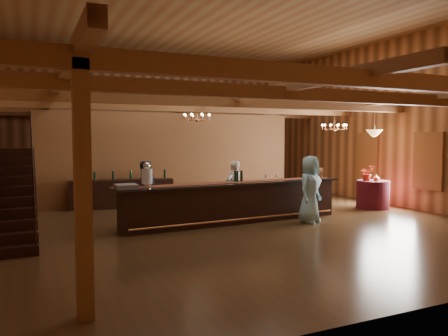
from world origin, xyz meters
name	(u,v)px	position (x,y,z in m)	size (l,w,h in m)	color
floor	(228,218)	(0.00, 0.00, 0.00)	(14.00, 14.00, 0.00)	#45301A
ceiling	(228,19)	(0.00, 0.00, 5.50)	(14.00, 14.00, 0.00)	brown
wall_back	(158,126)	(0.00, 7.00, 2.75)	(12.00, 0.10, 5.50)	#BA7B48
wall_right	(391,123)	(6.00, 0.00, 2.75)	(0.10, 14.00, 5.50)	#BA7B48
beam_grid	(220,103)	(0.00, 0.51, 3.24)	(11.90, 13.90, 0.39)	brown
support_posts	(236,162)	(0.00, -0.50, 1.60)	(9.20, 10.20, 3.20)	brown
partition_wall	(172,158)	(-0.50, 3.50, 1.55)	(9.00, 0.18, 3.10)	brown
window_right_front	(428,161)	(5.95, -1.60, 1.55)	(0.12, 1.05, 1.75)	white
window_right_back	(367,157)	(5.95, 1.00, 1.55)	(0.12, 1.05, 1.75)	white
staircase	(11,196)	(-5.45, -0.74, 1.00)	(1.00, 2.80, 2.00)	black
backroom_boxes	(162,182)	(-0.29, 5.50, 0.53)	(4.10, 0.60, 1.10)	black
tasting_bar	(234,202)	(-0.12, -0.68, 0.54)	(6.44, 1.15, 1.08)	black
beverage_dispenser	(147,175)	(-2.49, -0.75, 1.36)	(0.26, 0.26, 0.60)	silver
glass_rack_tray	(126,186)	(-3.02, -0.88, 1.12)	(0.50, 0.50, 0.10)	gray
raffle_drum	(317,172)	(2.62, -0.59, 1.24)	(0.34, 0.24, 0.30)	#986333
bar_bottle_0	(235,176)	(-0.03, -0.55, 1.22)	(0.07, 0.07, 0.30)	black
bar_bottle_1	(237,176)	(0.03, -0.55, 1.22)	(0.07, 0.07, 0.30)	black
bar_bottle_2	(242,176)	(0.16, -0.54, 1.22)	(0.07, 0.07, 0.30)	black
backbar_shelf	(122,194)	(-2.35, 2.98, 0.45)	(3.23, 0.50, 0.91)	black
round_table	(373,194)	(4.91, -0.41, 0.44)	(1.02, 1.02, 0.89)	#4D131F
chandelier_left	(197,117)	(-0.58, 0.87, 2.85)	(0.80, 0.80, 0.50)	#CF7F4A
chandelier_right	(334,127)	(4.14, 0.60, 2.61)	(0.80, 0.80, 0.74)	#CF7F4A
pendant_lamp	(374,133)	(4.91, -0.41, 2.40)	(0.52, 0.52, 0.90)	#CF7F4A
bartender	(234,189)	(0.18, -0.02, 0.80)	(0.59, 0.38, 1.61)	white
staff_second	(144,192)	(-2.35, 0.12, 0.82)	(0.80, 0.62, 1.65)	#24273C
guest	(310,189)	(1.73, -1.48, 0.89)	(0.87, 0.57, 1.78)	#94D8ED
floor_plant	(246,181)	(2.51, 3.78, 0.60)	(0.66, 0.53, 1.20)	#3B7330
table_flowers	(367,173)	(4.77, -0.28, 1.13)	(0.44, 0.38, 0.49)	red
table_vase	(376,176)	(4.96, -0.50, 1.04)	(0.16, 0.16, 0.31)	#CF7F4A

